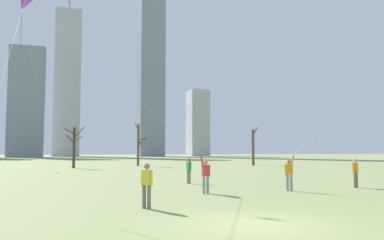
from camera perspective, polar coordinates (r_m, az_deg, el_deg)
The scene contains 13 objects.
ground_plane at distance 11.40m, azimuth 9.33°, elevation -14.96°, with size 400.00×400.00×0.00m, color #848E56.
kite_flyer_foreground_left_blue at distance 20.35m, azimuth 21.58°, elevation -0.24°, with size 7.42×8.67×10.98m.
kite_flyer_far_back_red at distance 18.56m, azimuth -5.24°, elevation -1.30°, with size 16.30×0.92×15.30m.
bystander_watching_nearby at distance 23.99m, azimuth 22.83°, elevation -6.97°, with size 0.46×0.33×1.62m.
bystander_strolling_midfield at distance 24.80m, azimuth -0.47°, elevation -7.23°, with size 0.25×0.51×1.62m.
bystander_far_off_by_trees at distance 14.29m, azimuth -6.66°, elevation -9.20°, with size 0.38×0.40×1.62m.
bare_tree_left_of_center at distance 55.87m, azimuth 8.95°, elevation -3.80°, with size 0.67×2.35×5.33m.
bare_tree_leftmost at distance 48.61m, azimuth -16.93°, elevation -3.59°, with size 2.29×2.52×4.88m.
bare_tree_right_of_center at distance 53.84m, azimuth -7.84°, elevation -3.47°, with size 2.09×1.83×5.86m.
skyline_wide_slab at distance 150.48m, azimuth -17.79°, elevation 5.24°, with size 9.31×7.42×58.59m.
skyline_tall_tower at distance 135.73m, azimuth -23.10°, elevation 2.50°, with size 10.81×5.23×35.60m.
skyline_slender_spire at distance 144.05m, azimuth -6.05°, elevation 6.29°, with size 8.81×9.38×58.03m.
skyline_mid_tower_right at distance 148.93m, azimuth 0.85°, elevation -0.48°, with size 7.10×8.66×25.08m.
Camera 1 is at (-5.00, -10.03, 2.08)m, focal length 36.39 mm.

